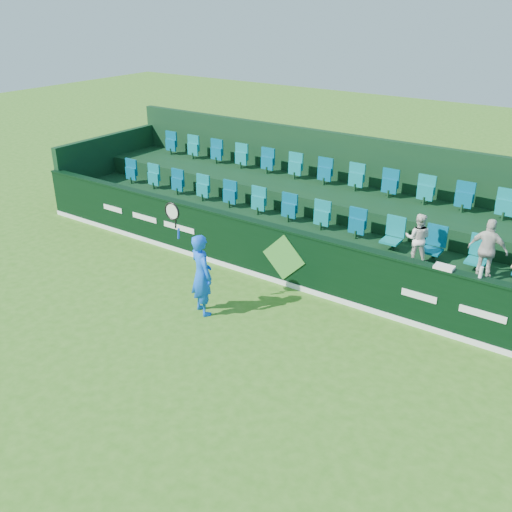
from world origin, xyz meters
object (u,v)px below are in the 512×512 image
Objects in this scene: spectator_middle at (488,250)px; tennis_player at (201,274)px; towel at (444,267)px; drinks_bottle at (481,272)px; spectator_left at (418,238)px.

tennis_player is at bearing 33.33° from spectator_middle.
drinks_bottle is (0.66, 0.00, 0.08)m from towel.
tennis_player reaches higher than drinks_bottle.
spectator_left is at bearing -0.82° from spectator_middle.
drinks_bottle is at bearing 0.00° from towel.
spectator_left is at bearing 144.65° from drinks_bottle.
spectator_left is (3.28, 3.18, 0.46)m from tennis_player.
drinks_bottle is (1.58, -1.12, 0.11)m from spectator_left.
spectator_left is 1.45m from towel.
towel is at bearing 114.52° from spectator_left.
drinks_bottle is at bearing 22.99° from tennis_player.
tennis_player reaches higher than spectator_left.
spectator_left is 5.14× the size of drinks_bottle.
tennis_player reaches higher than spectator_middle.
towel is (0.92, -1.12, 0.03)m from spectator_left.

